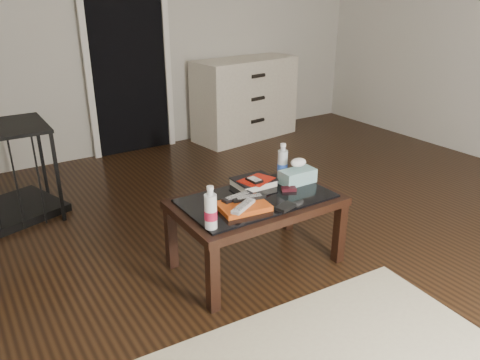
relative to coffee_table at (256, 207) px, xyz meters
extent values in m
plane|color=black|center=(0.59, 0.10, -0.40)|extent=(5.00, 5.00, 0.00)
plane|color=#B8B4AA|center=(0.59, 2.60, 0.95)|extent=(5.00, 0.00, 5.00)
cube|color=black|center=(0.19, 2.57, 0.60)|extent=(0.80, 0.05, 2.00)
cube|color=silver|center=(-0.23, 2.54, 0.60)|extent=(0.06, 0.04, 2.04)
cube|color=silver|center=(0.61, 2.54, 0.60)|extent=(0.06, 0.04, 2.04)
cube|color=black|center=(-0.46, -0.26, -0.20)|extent=(0.06, 0.06, 0.40)
cube|color=black|center=(0.46, -0.26, -0.20)|extent=(0.06, 0.06, 0.40)
cube|color=black|center=(-0.46, 0.26, -0.20)|extent=(0.06, 0.06, 0.40)
cube|color=black|center=(0.46, 0.26, -0.20)|extent=(0.06, 0.06, 0.40)
cube|color=black|center=(0.00, 0.00, 0.03)|extent=(1.00, 0.60, 0.05)
cube|color=black|center=(0.00, 0.00, 0.06)|extent=(0.90, 0.50, 0.01)
cube|color=beige|center=(1.45, 2.33, 0.05)|extent=(1.25, 0.65, 0.90)
cylinder|color=black|center=(1.45, 2.07, -0.15)|extent=(0.18, 0.06, 0.04)
cylinder|color=black|center=(1.45, 2.07, 0.10)|extent=(0.18, 0.06, 0.04)
cylinder|color=black|center=(1.45, 2.07, 0.35)|extent=(0.18, 0.06, 0.04)
cube|color=black|center=(-0.88, 1.28, -0.05)|extent=(0.03, 0.03, 0.70)
cube|color=black|center=(-0.88, 1.84, -0.05)|extent=(0.03, 0.03, 0.70)
cube|color=#BF4611|center=(-0.15, -0.08, 0.08)|extent=(0.30, 0.24, 0.03)
cube|color=#B3B4B8|center=(-0.18, -0.13, 0.11)|extent=(0.20, 0.14, 0.02)
cube|color=black|center=(-0.09, -0.05, 0.11)|extent=(0.21, 0.09, 0.02)
cube|color=black|center=(-0.14, 0.00, 0.11)|extent=(0.20, 0.07, 0.02)
cube|color=black|center=(0.09, 0.16, 0.09)|extent=(0.25, 0.20, 0.05)
cube|color=#AA180B|center=(0.08, 0.14, 0.11)|extent=(0.21, 0.17, 0.01)
cube|color=black|center=(0.06, 0.12, 0.12)|extent=(0.07, 0.11, 0.02)
cube|color=black|center=(0.23, -0.03, 0.08)|extent=(0.10, 0.08, 0.02)
cube|color=black|center=(0.05, -0.22, 0.07)|extent=(0.13, 0.10, 0.02)
cylinder|color=silver|center=(-0.42, -0.19, 0.18)|extent=(0.07, 0.07, 0.24)
cylinder|color=#B7BDC2|center=(0.32, 0.17, 0.18)|extent=(0.08, 0.08, 0.24)
cube|color=teal|center=(0.35, 0.04, 0.11)|extent=(0.23, 0.12, 0.09)
camera|label=1|loc=(-1.48, -2.10, 1.24)|focal=35.00mm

